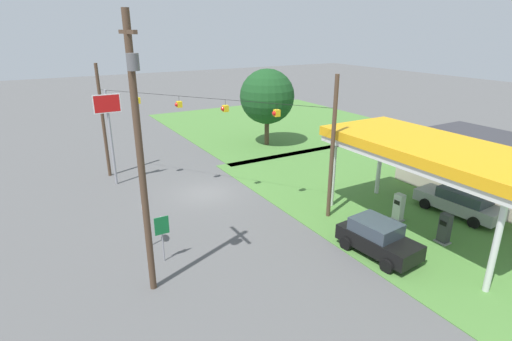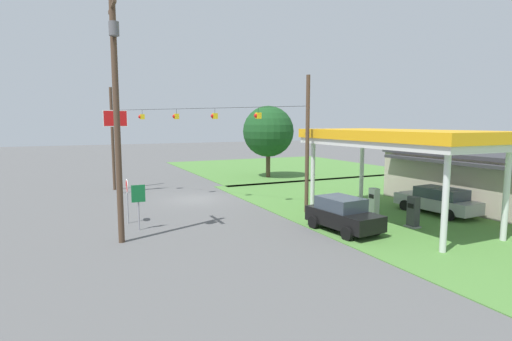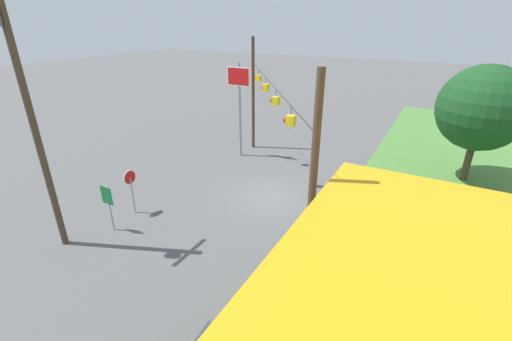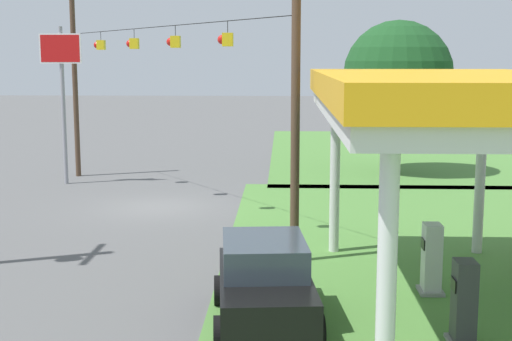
% 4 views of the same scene
% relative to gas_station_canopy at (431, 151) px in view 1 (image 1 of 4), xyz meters
% --- Properties ---
extents(ground_plane, '(160.00, 160.00, 0.00)m').
position_rel_gas_station_canopy_xyz_m(ground_plane, '(-11.08, -8.17, -4.69)').
color(ground_plane, '#565656').
extents(grass_verge_opposite_corner, '(24.00, 24.00, 0.04)m').
position_rel_gas_station_canopy_xyz_m(grass_verge_opposite_corner, '(-27.08, 7.83, -4.67)').
color(grass_verge_opposite_corner, '#4C7F38').
rests_on(grass_verge_opposite_corner, ground).
extents(gas_station_canopy, '(11.64, 5.46, 5.20)m').
position_rel_gas_station_canopy_xyz_m(gas_station_canopy, '(0.00, 0.00, 0.00)').
color(gas_station_canopy, silver).
rests_on(gas_station_canopy, ground).
extents(fuel_pump_near, '(0.71, 0.56, 1.69)m').
position_rel_gas_station_canopy_xyz_m(fuel_pump_near, '(-1.52, -0.00, -3.89)').
color(fuel_pump_near, gray).
rests_on(fuel_pump_near, ground).
extents(fuel_pump_far, '(0.71, 0.56, 1.69)m').
position_rel_gas_station_canopy_xyz_m(fuel_pump_far, '(1.52, -0.00, -3.89)').
color(fuel_pump_far, gray).
rests_on(fuel_pump_far, ground).
extents(car_at_pumps_front, '(4.24, 2.40, 1.78)m').
position_rel_gas_station_canopy_xyz_m(car_at_pumps_front, '(0.52, -3.86, -3.78)').
color(car_at_pumps_front, black).
rests_on(car_at_pumps_front, ground).
extents(car_at_pumps_rear, '(5.14, 2.35, 1.66)m').
position_rel_gas_station_canopy_xyz_m(car_at_pumps_rear, '(-0.22, 3.86, -3.82)').
color(car_at_pumps_rear, '#9E9EA3').
rests_on(car_at_pumps_rear, ground).
extents(stop_sign_roadside, '(0.80, 0.08, 2.50)m').
position_rel_gas_station_canopy_xyz_m(stop_sign_roadside, '(-5.96, -13.67, -2.88)').
color(stop_sign_roadside, '#99999E').
rests_on(stop_sign_roadside, ground).
extents(stop_sign_overhead, '(0.22, 1.81, 6.86)m').
position_rel_gas_station_canopy_xyz_m(stop_sign_overhead, '(-15.98, -13.11, 0.12)').
color(stop_sign_overhead, gray).
rests_on(stop_sign_overhead, ground).
extents(route_sign, '(0.10, 0.70, 2.40)m').
position_rel_gas_station_canopy_xyz_m(route_sign, '(-4.22, -13.33, -2.98)').
color(route_sign, gray).
rests_on(route_sign, ground).
extents(utility_pole_main, '(2.20, 0.44, 11.46)m').
position_rel_gas_station_canopy_xyz_m(utility_pole_main, '(-2.35, -14.43, 1.67)').
color(utility_pole_main, '#4C3828').
rests_on(utility_pole_main, ground).
extents(signal_span_gantry, '(14.31, 10.24, 8.47)m').
position_rel_gas_station_canopy_xyz_m(signal_span_gantry, '(-11.08, -8.19, -0.07)').
color(signal_span_gantry, '#4C3828').
rests_on(signal_span_gantry, ground).
extents(tree_west_verge, '(5.15, 5.15, 7.29)m').
position_rel_gas_station_canopy_xyz_m(tree_west_verge, '(-19.37, 1.89, 0.01)').
color(tree_west_verge, '#4C3828').
rests_on(tree_west_verge, ground).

